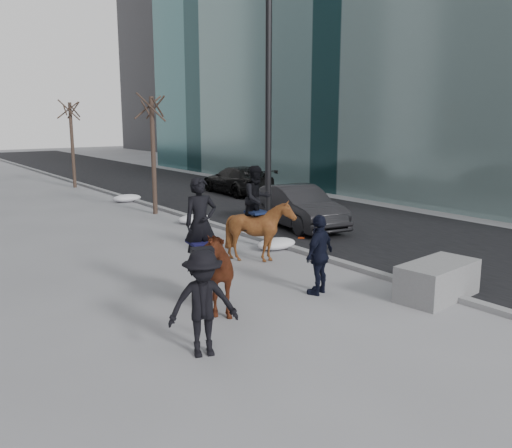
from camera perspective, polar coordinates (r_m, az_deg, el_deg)
ground at (r=11.30m, az=3.61°, el=-8.45°), size 120.00×120.00×0.00m
road at (r=23.15m, az=1.26°, el=1.81°), size 8.00×90.00×0.01m
curb at (r=21.00m, az=-7.47°, el=0.89°), size 0.25×90.00×0.12m
planter at (r=12.20m, az=18.55°, el=-5.64°), size 2.02×1.18×0.77m
car_near at (r=18.83m, az=4.41°, el=1.82°), size 2.25×4.62×1.46m
car_far at (r=27.01m, az=-1.97°, el=4.64°), size 2.27×4.91×1.39m
tree_near at (r=21.63m, az=-10.77°, el=7.69°), size 1.20×1.20×5.06m
tree_far at (r=30.97m, az=-18.79°, el=8.29°), size 1.20×1.20×5.04m
mounted_left at (r=10.75m, az=-5.43°, el=-4.01°), size 1.28×2.18×2.65m
mounted_right at (r=14.34m, az=0.36°, el=0.06°), size 1.38×1.55×2.54m
feeder at (r=11.78m, az=6.69°, el=-3.22°), size 1.11×1.01×1.75m
camera_crew at (r=8.77m, az=-5.59°, el=-8.26°), size 1.28×0.99×1.75m
lamppost at (r=15.53m, az=1.52°, el=15.64°), size 0.25×1.23×9.09m
snow_piles at (r=20.38m, az=-7.51°, el=0.86°), size 1.31×11.82×0.33m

